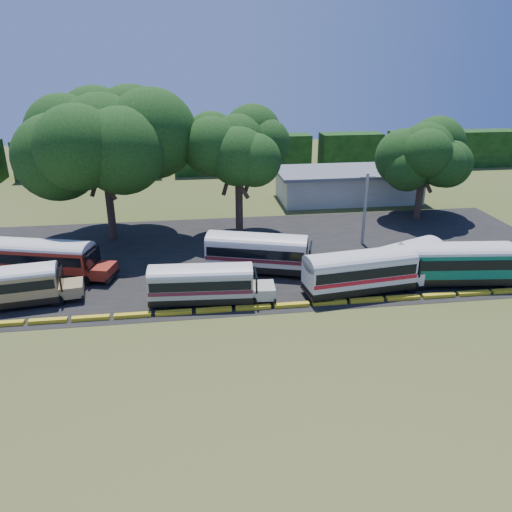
{
  "coord_description": "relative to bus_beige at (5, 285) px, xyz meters",
  "views": [
    {
      "loc": [
        -2.87,
        -32.44,
        18.12
      ],
      "look_at": [
        2.41,
        6.0,
        2.33
      ],
      "focal_mm": 35.0,
      "sensor_mm": 36.0,
      "label": 1
    }
  ],
  "objects": [
    {
      "name": "treeline_backdrop",
      "position": [
        17.09,
        43.98,
        1.14
      ],
      "size": [
        130.0,
        4.0,
        6.0
      ],
      "color": "black",
      "rests_on": "ground"
    },
    {
      "name": "bus_white_blue",
      "position": [
        32.42,
        1.34,
        -0.14
      ],
      "size": [
        9.39,
        5.73,
        3.04
      ],
      "rotation": [
        0.0,
        0.0,
        0.41
      ],
      "color": "black",
      "rests_on": "ground"
    },
    {
      "name": "bus_cream_east",
      "position": [
        20.08,
        3.92,
        0.16
      ],
      "size": [
        11.13,
        5.76,
        3.56
      ],
      "rotation": [
        0.0,
        0.0,
        -0.3
      ],
      "color": "black",
      "rests_on": "ground"
    },
    {
      "name": "utility_pole",
      "position": [
        31.54,
        9.54,
        1.91
      ],
      "size": [
        1.6,
        0.3,
        7.31
      ],
      "color": "gray",
      "rests_on": "ground"
    },
    {
      "name": "curb",
      "position": [
        17.09,
        -3.02,
        -1.71
      ],
      "size": [
        53.7,
        0.45,
        0.3
      ],
      "color": "yellow",
      "rests_on": "ground"
    },
    {
      "name": "bus_red",
      "position": [
        1.7,
        5.09,
        0.14
      ],
      "size": [
        10.89,
        5.32,
        3.48
      ],
      "rotation": [
        0.0,
        0.0,
        -0.27
      ],
      "color": "black",
      "rests_on": "ground"
    },
    {
      "name": "bus_white_red",
      "position": [
        27.65,
        -1.34,
        0.17
      ],
      "size": [
        11.18,
        4.07,
        3.59
      ],
      "rotation": [
        0.0,
        0.0,
        0.13
      ],
      "color": "black",
      "rests_on": "ground"
    },
    {
      "name": "ground",
      "position": [
        17.09,
        -4.02,
        -1.86
      ],
      "size": [
        160.0,
        160.0,
        0.0
      ],
      "primitive_type": "plane",
      "color": "#2F4617",
      "rests_on": "ground"
    },
    {
      "name": "terminal_building",
      "position": [
        35.09,
        25.98,
        0.17
      ],
      "size": [
        19.0,
        9.0,
        4.0
      ],
      "color": "beige",
      "rests_on": "ground"
    },
    {
      "name": "asphalt_strip",
      "position": [
        18.09,
        7.98,
        -1.85
      ],
      "size": [
        64.0,
        24.0,
        0.02
      ],
      "primitive_type": "cube",
      "color": "black",
      "rests_on": "ground"
    },
    {
      "name": "bus_cream_west",
      "position": [
        14.95,
        -1.45,
        -0.05
      ],
      "size": [
        9.88,
        3.01,
        3.2
      ],
      "rotation": [
        0.0,
        0.0,
        -0.06
      ],
      "color": "black",
      "rests_on": "ground"
    },
    {
      "name": "tree_east",
      "position": [
        40.85,
        16.99,
        5.97
      ],
      "size": [
        8.82,
        8.82,
        11.1
      ],
      "color": "#322119",
      "rests_on": "ground"
    },
    {
      "name": "bus_beige",
      "position": [
        0.0,
        0.0,
        0.0
      ],
      "size": [
        10.1,
        3.84,
        3.24
      ],
      "rotation": [
        0.0,
        0.0,
        0.15
      ],
      "color": "black",
      "rests_on": "ground"
    },
    {
      "name": "bus_teal",
      "position": [
        36.17,
        -0.83,
        0.24
      ],
      "size": [
        11.33,
        3.86,
        3.65
      ],
      "rotation": [
        0.0,
        0.0,
        -0.1
      ],
      "color": "black",
      "rests_on": "ground"
    },
    {
      "name": "tree_west",
      "position": [
        6.03,
        14.76,
        8.32
      ],
      "size": [
        12.45,
        12.45,
        14.77
      ],
      "color": "#322119",
      "rests_on": "ground"
    },
    {
      "name": "tree_center",
      "position": [
        19.41,
        14.57,
        7.62
      ],
      "size": [
        8.27,
        8.27,
        12.59
      ],
      "color": "#322119",
      "rests_on": "ground"
    }
  ]
}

